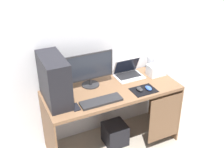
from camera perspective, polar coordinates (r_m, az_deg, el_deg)
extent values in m
plane|color=#9E9384|center=(3.33, 0.00, -14.15)|extent=(8.00, 8.00, 0.00)
cube|color=silver|center=(2.95, -3.00, 9.41)|extent=(4.00, 0.04, 2.60)
cube|color=brown|center=(2.90, 0.00, -3.46)|extent=(1.44, 0.61, 0.03)
cube|color=brown|center=(2.94, -12.94, -12.74)|extent=(0.02, 0.61, 0.70)
cube|color=brown|center=(3.43, 10.84, -6.00)|extent=(0.02, 0.61, 0.70)
cube|color=brown|center=(3.10, 10.99, -9.17)|extent=(0.40, 0.01, 0.56)
cube|color=black|center=(2.65, -12.06, -1.17)|extent=(0.21, 0.50, 0.47)
cylinder|color=#232326|center=(2.97, -4.52, -2.24)|extent=(0.19, 0.19, 0.01)
cylinder|color=#232326|center=(2.95, -4.55, -1.56)|extent=(0.04, 0.04, 0.07)
cube|color=#232326|center=(2.86, -4.62, 1.58)|extent=(0.51, 0.02, 0.30)
cube|color=#232833|center=(2.85, -4.54, 1.50)|extent=(0.48, 0.00, 0.27)
cube|color=silver|center=(3.13, 3.62, -0.53)|extent=(0.31, 0.24, 0.01)
cube|color=black|center=(3.14, 3.45, -0.26)|extent=(0.27, 0.16, 0.00)
cube|color=silver|center=(3.14, 3.02, 1.75)|extent=(0.31, 0.10, 0.20)
cube|color=black|center=(3.14, 3.07, 1.66)|extent=(0.29, 0.08, 0.18)
cylinder|color=#B7BCC6|center=(3.31, 8.00, 2.36)|extent=(0.08, 0.08, 0.17)
cube|color=white|center=(3.19, 9.24, 0.85)|extent=(0.20, 0.14, 0.13)
cube|color=#232326|center=(2.67, -2.28, -5.71)|extent=(0.42, 0.14, 0.02)
cube|color=black|center=(2.89, 6.63, -3.38)|extent=(0.26, 0.20, 0.00)
ellipsoid|color=#232326|center=(2.86, 5.78, -3.17)|extent=(0.06, 0.10, 0.03)
ellipsoid|color=#2D51B2|center=(2.89, 7.65, -2.96)|extent=(0.06, 0.10, 0.03)
cube|color=black|center=(2.62, -7.66, -6.90)|extent=(0.07, 0.13, 0.01)
cube|color=black|center=(3.25, 0.62, -12.38)|extent=(0.25, 0.25, 0.25)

